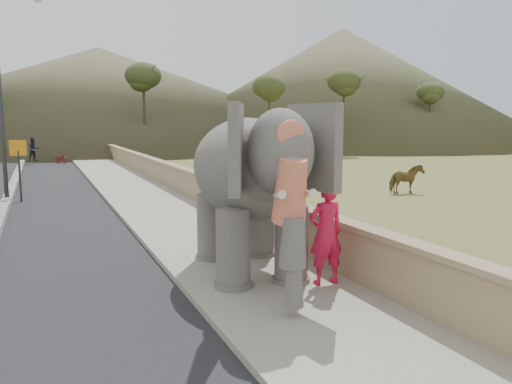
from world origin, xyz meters
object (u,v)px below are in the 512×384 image
(elephant_and_man, at_px, (249,191))
(motorcyclist, at_px, (47,153))
(cow, at_px, (406,179))
(lamppost, at_px, (7,74))

(elephant_and_man, height_order, motorcyclist, elephant_and_man)
(cow, bearing_deg, elephant_and_man, 126.77)
(cow, xyz_separation_m, motorcyclist, (-13.95, 22.39, 0.15))
(cow, height_order, motorcyclist, motorcyclist)
(elephant_and_man, bearing_deg, motorcyclist, 96.24)
(lamppost, distance_m, cow, 16.46)
(lamppost, bearing_deg, cow, -15.44)
(cow, distance_m, motorcyclist, 26.38)
(lamppost, xyz_separation_m, motorcyclist, (1.39, 18.15, -4.09))
(lamppost, bearing_deg, elephant_and_man, -68.91)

